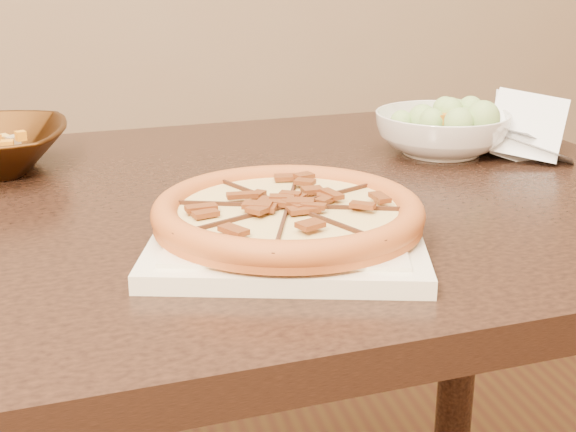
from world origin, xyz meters
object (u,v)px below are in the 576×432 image
plate (288,234)px  pizza (288,212)px  dining_table (177,289)px  salad_bowl (442,133)px

plate → pizza: pizza is taller
dining_table → pizza: size_ratio=4.90×
dining_table → plate: 0.23m
plate → salad_bowl: (0.31, 0.31, 0.02)m
pizza → salad_bowl: 0.43m
dining_table → salad_bowl: salad_bowl is taller
dining_table → pizza: pizza is taller
pizza → salad_bowl: (0.31, 0.31, -0.00)m
salad_bowl → plate: bearing=-134.9°
pizza → salad_bowl: salad_bowl is taller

